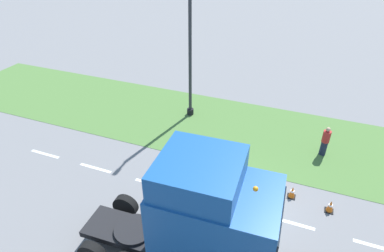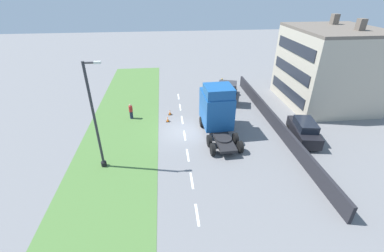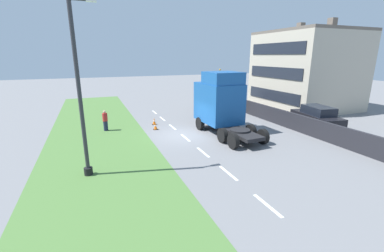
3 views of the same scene
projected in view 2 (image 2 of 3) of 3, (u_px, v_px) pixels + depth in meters
ground_plane at (184, 132)px, 24.99m from camera, size 120.00×120.00×0.00m
grass_verge at (121, 135)px, 24.43m from camera, size 7.00×44.00×0.01m
lane_markings at (185, 135)px, 24.38m from camera, size 0.16×21.00×0.00m
boundary_wall at (274, 121)px, 25.50m from camera, size 0.25×24.00×1.36m
building_block at (329, 68)px, 29.09m from camera, size 8.86×9.70×9.67m
lorry_cab at (217, 109)px, 23.99m from camera, size 2.98×6.95×4.85m
flatbed_truck at (227, 92)px, 30.29m from camera, size 3.61×5.76×2.72m
parked_car at (304, 130)px, 23.33m from camera, size 2.57×4.84×1.95m
lamp_post at (96, 124)px, 18.49m from camera, size 1.33×0.42×8.33m
pedestrian at (131, 111)px, 27.06m from camera, size 0.39×0.39×1.67m
traffic_cone_lead at (170, 112)px, 28.11m from camera, size 0.36×0.36×0.58m
traffic_cone_trailing at (168, 119)px, 26.69m from camera, size 0.36×0.36×0.58m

